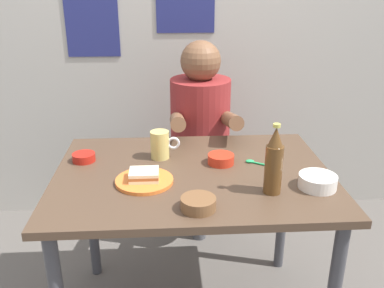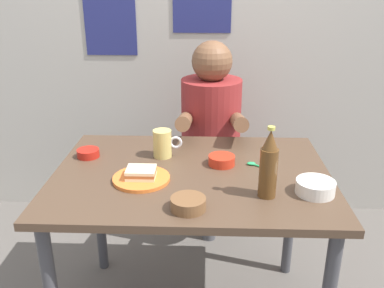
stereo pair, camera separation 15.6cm
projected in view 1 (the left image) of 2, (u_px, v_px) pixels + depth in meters
name	position (u px, v px, depth m)	size (l,w,h in m)	color
wall_back	(181.00, 7.00, 2.44)	(4.40, 0.09, 2.60)	#ADA89E
dining_table	(193.00, 192.00, 1.71)	(1.10, 0.80, 0.74)	#4C3828
stool	(200.00, 186.00, 2.41)	(0.34, 0.34, 0.45)	#4C4C51
person_seated	(200.00, 117.00, 2.25)	(0.33, 0.56, 0.72)	maroon
plate_orange	(144.00, 181.00, 1.59)	(0.22, 0.22, 0.01)	orange
sandwich	(144.00, 175.00, 1.58)	(0.11, 0.09, 0.04)	beige
beer_mug	(160.00, 145.00, 1.79)	(0.13, 0.08, 0.12)	#D1BC66
beer_bottle	(274.00, 162.00, 1.48)	(0.06, 0.06, 0.26)	#593819
sauce_bowl_chili	(221.00, 159.00, 1.74)	(0.11, 0.11, 0.04)	red
sambal_bowl_red	(84.00, 157.00, 1.77)	(0.10, 0.10, 0.03)	#B21E14
condiment_bowl_brown	(198.00, 203.00, 1.40)	(0.12, 0.12, 0.04)	brown
rice_bowl_white	(318.00, 181.00, 1.54)	(0.14, 0.14, 0.05)	silver
spoon	(255.00, 162.00, 1.75)	(0.11, 0.08, 0.01)	#26A559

